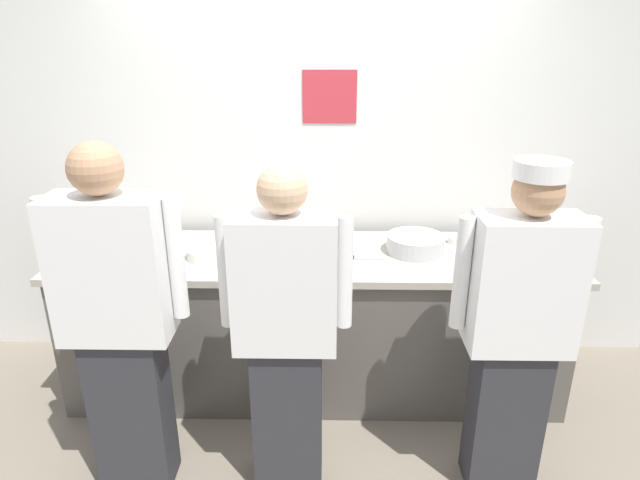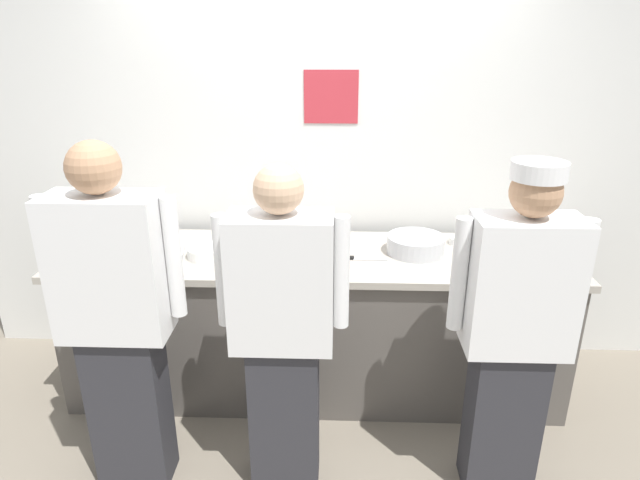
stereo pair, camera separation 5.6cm
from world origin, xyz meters
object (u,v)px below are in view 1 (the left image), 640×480
Objects in this scene: ramekin_orange_sauce at (248,243)px; chef_near_left at (119,320)px; sheet_tray at (141,250)px; chef_center at (286,330)px; chefs_knife at (358,258)px; squeeze_bottle_primary at (292,252)px; plate_stack_rear at (498,252)px; mixing_bowl_steel at (415,244)px; ramekin_yellow_sauce at (455,239)px; chef_far_right at (517,328)px; ramekin_green_sauce at (316,262)px; plate_stack_front at (207,253)px.

chef_near_left is at bearing -117.47° from ramekin_orange_sauce.
chef_center is at bearing -40.67° from sheet_tray.
chefs_knife is (0.64, -0.17, -0.02)m from ramekin_orange_sauce.
ramekin_orange_sauce is (-0.28, 0.30, -0.07)m from squeeze_bottle_primary.
mixing_bowl_steel reaches higher than plate_stack_rear.
squeeze_bottle_primary is 2.27× the size of ramekin_yellow_sauce.
chef_center is 1.35m from ramekin_yellow_sauce.
chef_far_right reaches higher than ramekin_green_sauce.
chef_center is 1.18m from sheet_tray.
sheet_tray is 2.44× the size of squeeze_bottle_primary.
ramekin_orange_sauce is (0.61, 0.09, 0.01)m from sheet_tray.
mixing_bowl_steel is (1.43, 0.81, 0.05)m from chef_near_left.
plate_stack_rear is 0.49× the size of sheet_tray.
mixing_bowl_steel is 0.35m from chefs_knife.
squeeze_bottle_primary reaches higher than ramekin_orange_sauce.
mixing_bowl_steel is 3.28× the size of ramekin_orange_sauce.
mixing_bowl_steel is at bearing 1.24° from sheet_tray.
plate_stack_rear is at bearing 8.94° from ramekin_green_sauce.
sheet_tray is at bearing 169.92° from ramekin_green_sauce.
ramekin_yellow_sauce is (0.96, 0.39, -0.07)m from squeeze_bottle_primary.
chef_near_left is at bearing -109.02° from plate_stack_front.
plate_stack_front is 1.47m from ramekin_yellow_sauce.
ramekin_yellow_sauce is 0.31× the size of chefs_knife.
ramekin_yellow_sauce reaches higher than chefs_knife.
plate_stack_front is at bearing -175.02° from mixing_bowl_steel.
sheet_tray is 0.61m from ramekin_orange_sauce.
chef_far_right reaches higher than squeeze_bottle_primary.
squeeze_bottle_primary is at bearing -170.69° from plate_stack_rear.
ramekin_yellow_sauce is 0.86× the size of ramekin_orange_sauce.
chef_near_left is 1.06× the size of chef_center.
mixing_bowl_steel is at bearing -3.37° from ramekin_orange_sauce.
chef_center is at bearing -101.87° from ramekin_green_sauce.
squeeze_bottle_primary is (0.74, 0.57, 0.09)m from chef_near_left.
plate_stack_rear is 2.30× the size of ramekin_orange_sauce.
mixing_bowl_steel is at bearing 18.32° from chefs_knife.
chef_far_right is 6.95× the size of plate_stack_rear.
chef_center is 6.94× the size of plate_stack_front.
squeeze_bottle_primary is at bearing -46.71° from ramekin_orange_sauce.
chef_center is 6.87× the size of plate_stack_rear.
ramekin_green_sauce reaches higher than chefs_knife.
chef_near_left reaches higher than plate_stack_rear.
ramekin_green_sauce is at bearing -155.80° from chefs_knife.
sheet_tray is at bearing -174.31° from ramekin_yellow_sauce.
plate_stack_rear is at bearing 33.00° from chef_center.
chef_near_left is at bearing -142.21° from squeeze_bottle_primary.
ramekin_yellow_sauce is at bearing 22.31° from squeeze_bottle_primary.
chef_far_right is at bearing -45.79° from chefs_knife.
squeeze_bottle_primary is at bearing -13.19° from sheet_tray.
sheet_tray is 1.03m from ramekin_green_sauce.
chef_near_left is 0.94m from squeeze_bottle_primary.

